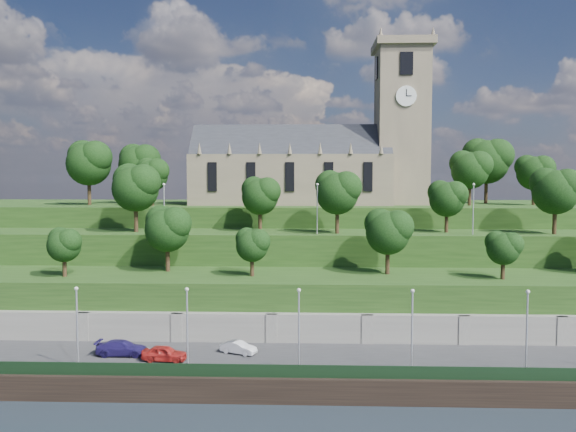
{
  "coord_description": "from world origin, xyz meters",
  "views": [
    {
      "loc": [
        -1.25,
        -46.59,
        19.11
      ],
      "look_at": [
        -3.93,
        30.0,
        14.08
      ],
      "focal_mm": 35.0,
      "sensor_mm": 36.0,
      "label": 1
    }
  ],
  "objects_px": {
    "church": "(320,158)",
    "car_left": "(165,353)",
    "car_middle": "(239,348)",
    "car_right": "(122,348)"
  },
  "relations": [
    {
      "from": "car_left",
      "to": "car_right",
      "type": "distance_m",
      "value": 4.79
    },
    {
      "from": "car_right",
      "to": "car_middle",
      "type": "bearing_deg",
      "value": -84.87
    },
    {
      "from": "church",
      "to": "car_middle",
      "type": "height_order",
      "value": "church"
    },
    {
      "from": "church",
      "to": "car_left",
      "type": "distance_m",
      "value": 48.19
    },
    {
      "from": "church",
      "to": "car_right",
      "type": "height_order",
      "value": "church"
    },
    {
      "from": "car_left",
      "to": "car_middle",
      "type": "height_order",
      "value": "car_left"
    },
    {
      "from": "car_left",
      "to": "car_right",
      "type": "bearing_deg",
      "value": 76.5
    },
    {
      "from": "car_middle",
      "to": "car_right",
      "type": "xyz_separation_m",
      "value": [
        -11.26,
        -0.94,
        0.13
      ]
    },
    {
      "from": "car_middle",
      "to": "car_right",
      "type": "bearing_deg",
      "value": 117.53
    },
    {
      "from": "car_right",
      "to": "church",
      "type": "bearing_deg",
      "value": -26.49
    }
  ]
}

